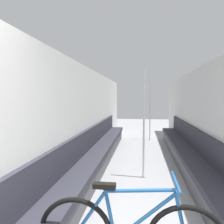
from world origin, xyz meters
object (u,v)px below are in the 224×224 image
Objects in this scene: bench_seat_row_right at (190,157)px; grab_pole_far at (150,111)px; bench_seat_row_left at (97,154)px; grab_pole_near at (144,123)px.

grab_pole_far is (-0.74, 3.30, 0.79)m from bench_seat_row_right.
bench_seat_row_left is 3.12× the size of grab_pole_near.
grab_pole_far reaches higher than bench_seat_row_left.
bench_seat_row_right is at bearing 28.85° from grab_pole_near.
grab_pole_far is (1.29, 3.30, 0.79)m from bench_seat_row_left.
grab_pole_far is at bearing 86.29° from grab_pole_near.
grab_pole_near is at bearing -27.75° from bench_seat_row_left.
grab_pole_near is at bearing -93.71° from grab_pole_far.
bench_seat_row_right is at bearing 0.00° from bench_seat_row_left.
bench_seat_row_right is 1.38m from grab_pole_near.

